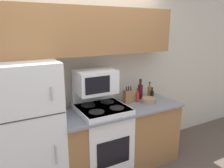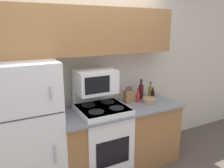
# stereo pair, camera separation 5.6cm
# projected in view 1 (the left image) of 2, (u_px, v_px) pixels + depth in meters

# --- Properties ---
(wall_back) EXTENTS (8.00, 0.05, 2.55)m
(wall_back) POSITION_uv_depth(u_px,v_px,m) (82.00, 76.00, 3.03)
(wall_back) COLOR beige
(wall_back) RESTS_ON ground_plane
(lower_cabinets) EXTENTS (1.68, 0.64, 0.89)m
(lower_cabinets) POSITION_uv_depth(u_px,v_px,m) (120.00, 137.00, 3.06)
(lower_cabinets) COLOR #9E6B3D
(lower_cabinets) RESTS_ON ground_plane
(refrigerator) EXTENTS (0.76, 0.71, 1.60)m
(refrigerator) POSITION_uv_depth(u_px,v_px,m) (25.00, 132.00, 2.44)
(refrigerator) COLOR white
(refrigerator) RESTS_ON ground_plane
(upper_cabinets) EXTENTS (2.43, 0.34, 0.58)m
(upper_cabinets) POSITION_uv_depth(u_px,v_px,m) (86.00, 31.00, 2.71)
(upper_cabinets) COLOR #9E6B3D
(upper_cabinets) RESTS_ON refrigerator
(stove) EXTENTS (0.62, 0.62, 1.11)m
(stove) POSITION_uv_depth(u_px,v_px,m) (103.00, 139.00, 2.90)
(stove) COLOR white
(stove) RESTS_ON ground_plane
(microwave) EXTENTS (0.50, 0.37, 0.30)m
(microwave) POSITION_uv_depth(u_px,v_px,m) (95.00, 81.00, 2.78)
(microwave) COLOR white
(microwave) RESTS_ON stove
(knife_block) EXTENTS (0.13, 0.09, 0.24)m
(knife_block) POSITION_uv_depth(u_px,v_px,m) (128.00, 96.00, 3.11)
(knife_block) COLOR #9E6B3D
(knife_block) RESTS_ON lower_cabinets
(bowl) EXTENTS (0.21, 0.21, 0.07)m
(bowl) POSITION_uv_depth(u_px,v_px,m) (149.00, 100.00, 3.13)
(bowl) COLOR tan
(bowl) RESTS_ON lower_cabinets
(bottle_soy_sauce) EXTENTS (0.05, 0.05, 0.18)m
(bottle_soy_sauce) POSITION_uv_depth(u_px,v_px,m) (152.00, 94.00, 3.27)
(bottle_soy_sauce) COLOR black
(bottle_soy_sauce) RESTS_ON lower_cabinets
(bottle_hot_sauce) EXTENTS (0.05, 0.05, 0.20)m
(bottle_hot_sauce) POSITION_uv_depth(u_px,v_px,m) (137.00, 97.00, 3.15)
(bottle_hot_sauce) COLOR red
(bottle_hot_sauce) RESTS_ON lower_cabinets
(bottle_vinegar) EXTENTS (0.06, 0.06, 0.24)m
(bottle_vinegar) POSITION_uv_depth(u_px,v_px,m) (149.00, 91.00, 3.36)
(bottle_vinegar) COLOR olive
(bottle_vinegar) RESTS_ON lower_cabinets
(bottle_wine_red) EXTENTS (0.08, 0.08, 0.30)m
(bottle_wine_red) POSITION_uv_depth(u_px,v_px,m) (140.00, 91.00, 3.28)
(bottle_wine_red) COLOR #470F19
(bottle_wine_red) RESTS_ON lower_cabinets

